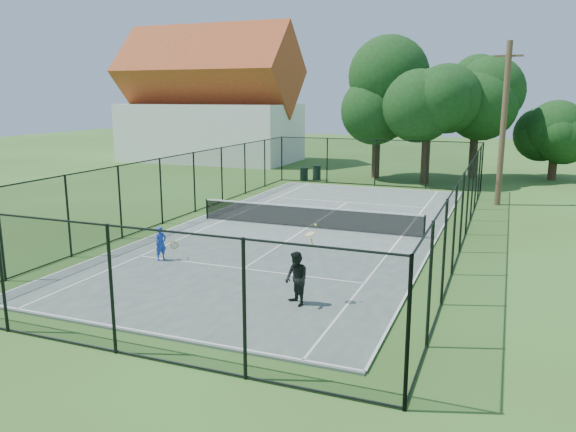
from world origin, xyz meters
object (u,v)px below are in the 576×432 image
(trash_bin_right, at_px, (317,173))
(utility_pole, at_px, (504,124))
(player_blue, at_px, (161,243))
(player_black, at_px, (297,279))
(tennis_net, at_px, (308,216))
(trash_bin_left, at_px, (304,174))

(trash_bin_right, xyz_separation_m, utility_pole, (11.85, -4.95, 3.76))
(player_blue, bearing_deg, utility_pole, 55.50)
(player_black, bearing_deg, tennis_net, 107.59)
(player_blue, bearing_deg, trash_bin_right, 93.27)
(utility_pole, distance_m, player_black, 18.78)
(tennis_net, height_order, utility_pole, utility_pole)
(trash_bin_left, xyz_separation_m, player_blue, (1.99, -20.16, 0.22))
(player_black, bearing_deg, trash_bin_left, 109.39)
(trash_bin_right, distance_m, player_black, 23.86)
(tennis_net, height_order, trash_bin_right, trash_bin_right)
(trash_bin_left, relative_size, trash_bin_right, 0.85)
(trash_bin_right, bearing_deg, utility_pole, -22.68)
(player_black, bearing_deg, trash_bin_right, 107.27)
(trash_bin_right, bearing_deg, tennis_net, -72.93)
(trash_bin_left, height_order, utility_pole, utility_pole)
(tennis_net, distance_m, player_blue, 7.24)
(trash_bin_right, distance_m, utility_pole, 13.38)
(tennis_net, distance_m, trash_bin_left, 14.55)
(tennis_net, relative_size, trash_bin_left, 11.46)
(utility_pole, distance_m, player_blue, 19.20)
(trash_bin_left, distance_m, player_blue, 20.26)
(tennis_net, xyz_separation_m, trash_bin_right, (-4.29, 13.95, -0.06))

